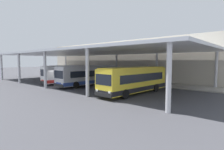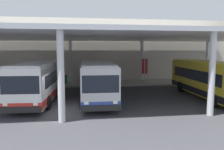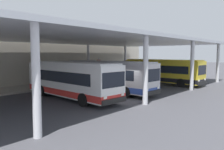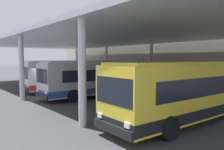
{
  "view_description": "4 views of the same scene",
  "coord_description": "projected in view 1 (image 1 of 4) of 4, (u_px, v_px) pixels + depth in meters",
  "views": [
    {
      "loc": [
        24.02,
        -15.18,
        3.87
      ],
      "look_at": [
        6.3,
        4.91,
        1.8
      ],
      "focal_mm": 28.41,
      "sensor_mm": 36.0,
      "label": 1
    },
    {
      "loc": [
        1.0,
        -15.57,
        4.17
      ],
      "look_at": [
        3.92,
        4.23,
        1.93
      ],
      "focal_mm": 36.47,
      "sensor_mm": 36.0,
      "label": 2
    },
    {
      "loc": [
        -14.86,
        -11.82,
        3.86
      ],
      "look_at": [
        2.24,
        2.77,
        1.82
      ],
      "focal_mm": 36.73,
      "sensor_mm": 36.0,
      "label": 3
    },
    {
      "loc": [
        18.46,
        -8.21,
        3.31
      ],
      "look_at": [
        1.87,
        5.48,
        1.77
      ],
      "focal_mm": 35.38,
      "sensor_mm": 36.0,
      "label": 4
    }
  ],
  "objects": [
    {
      "name": "bus_second_bay",
      "position": [
        88.0,
        75.0,
        28.27
      ],
      "size": [
        2.97,
        10.61,
        3.17
      ],
      "color": "#B7B7BC",
      "rests_on": "ground"
    },
    {
      "name": "ground_plane",
      "position": [
        61.0,
        86.0,
        27.49
      ],
      "size": [
        200.0,
        200.0,
        0.0
      ],
      "primitive_type": "plane",
      "color": "#3D3D42"
    },
    {
      "name": "bench_waiting",
      "position": [
        124.0,
        78.0,
        34.14
      ],
      "size": [
        1.8,
        0.45,
        0.92
      ],
      "color": "#383D47",
      "rests_on": "platform_kerb"
    },
    {
      "name": "platform_kerb",
      "position": [
        111.0,
        80.0,
        36.27
      ],
      "size": [
        42.0,
        4.5,
        0.18
      ],
      "primitive_type": "cube",
      "color": "#A39E93",
      "rests_on": "ground"
    },
    {
      "name": "canopy_shelter",
      "position": [
        87.0,
        53.0,
        31.2
      ],
      "size": [
        40.0,
        17.0,
        5.55
      ],
      "color": "silver",
      "rests_on": "ground"
    },
    {
      "name": "station_building_facade",
      "position": [
        121.0,
        60.0,
        38.39
      ],
      "size": [
        48.0,
        1.6,
        8.19
      ],
      "primitive_type": "cube",
      "color": "beige",
      "rests_on": "ground"
    },
    {
      "name": "trash_bin",
      "position": [
        108.0,
        77.0,
        36.52
      ],
      "size": [
        0.52,
        0.52,
        0.98
      ],
      "color": "#236638",
      "rests_on": "platform_kerb"
    },
    {
      "name": "banner_sign",
      "position": [
        147.0,
        73.0,
        29.65
      ],
      "size": [
        0.7,
        0.12,
        3.2
      ],
      "color": "#B2B2B7",
      "rests_on": "platform_kerb"
    },
    {
      "name": "bus_middle_bay",
      "position": [
        135.0,
        80.0,
        21.28
      ],
      "size": [
        3.03,
        10.63,
        3.17
      ],
      "color": "yellow",
      "rests_on": "ground"
    },
    {
      "name": "bus_nearest_bay",
      "position": [
        72.0,
        74.0,
        31.58
      ],
      "size": [
        3.23,
        10.67,
        3.17
      ],
      "color": "white",
      "rests_on": "ground"
    }
  ]
}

